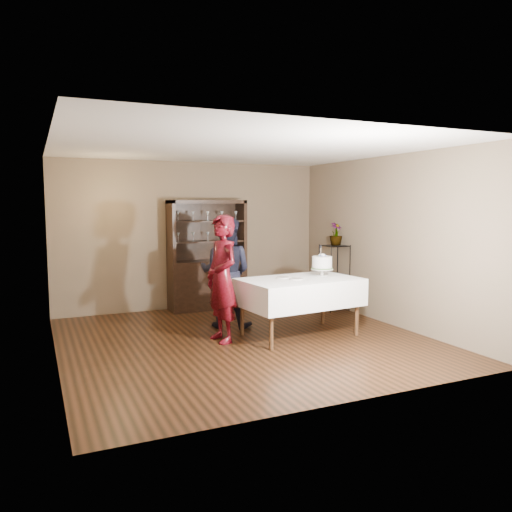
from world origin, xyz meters
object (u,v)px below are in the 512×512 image
object	(u,v)px
woman	(222,279)
potted_plant	(336,234)
cake_table	(300,292)
cake	(322,264)
china_hutch	(207,273)
man	(226,272)
plant_etagere	(334,275)

from	to	relation	value
woman	potted_plant	world-z (taller)	woman
cake_table	potted_plant	xyz separation A→B (m)	(1.50, 1.35, 0.74)
cake	potted_plant	distance (m)	1.65
china_hutch	cake	distance (m)	2.52
cake_table	man	world-z (taller)	man
cake	potted_plant	xyz separation A→B (m)	(1.05, 1.22, 0.36)
cake_table	woman	xyz separation A→B (m)	(-1.14, 0.19, 0.24)
woman	man	xyz separation A→B (m)	(0.35, 0.76, -0.03)
china_hutch	cake	xyz separation A→B (m)	(1.07, -2.25, 0.37)
cake	china_hutch	bearing A→B (deg)	115.52
woman	cake	bearing A→B (deg)	80.55
man	cake	xyz separation A→B (m)	(1.24, -0.83, 0.17)
cake_table	woman	distance (m)	1.18
plant_etagere	cake	size ratio (longest dim) A/B	2.59
cake_table	cake	distance (m)	0.61
china_hutch	woman	world-z (taller)	china_hutch
plant_etagere	man	world-z (taller)	man
china_hutch	plant_etagere	size ratio (longest dim) A/B	1.67
plant_etagere	woman	xyz separation A→B (m)	(-2.60, -1.13, 0.24)
plant_etagere	cake_table	distance (m)	1.97
woman	potted_plant	distance (m)	2.92
woman	china_hutch	bearing A→B (deg)	159.67
potted_plant	man	bearing A→B (deg)	-170.16
china_hutch	man	bearing A→B (deg)	-96.79
plant_etagere	china_hutch	bearing A→B (deg)	153.17
man	potted_plant	world-z (taller)	man
china_hutch	cake_table	distance (m)	2.46
china_hutch	cake	size ratio (longest dim) A/B	4.32
china_hutch	plant_etagere	world-z (taller)	china_hutch
potted_plant	cake	bearing A→B (deg)	-130.55
cake_table	plant_etagere	bearing A→B (deg)	42.25
woman	man	world-z (taller)	woman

